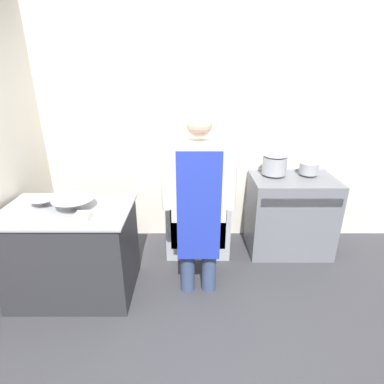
# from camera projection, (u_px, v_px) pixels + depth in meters

# --- Properties ---
(ground_plane) EXTENTS (14.00, 14.00, 0.00)m
(ground_plane) POSITION_uv_depth(u_px,v_px,m) (185.00, 365.00, 2.22)
(ground_plane) COLOR #38383D
(wall_back) EXTENTS (8.00, 0.05, 2.70)m
(wall_back) POSITION_uv_depth(u_px,v_px,m) (187.00, 132.00, 3.54)
(wall_back) COLOR silver
(wall_back) RESTS_ON ground_plane
(prep_counter) EXTENTS (1.15, 0.76, 0.88)m
(prep_counter) POSITION_uv_depth(u_px,v_px,m) (72.00, 252.00, 2.82)
(prep_counter) COLOR #2D2D33
(prep_counter) RESTS_ON ground_plane
(stove) EXTENTS (0.94, 0.62, 0.93)m
(stove) POSITION_uv_depth(u_px,v_px,m) (288.00, 215.00, 3.52)
(stove) COLOR slate
(stove) RESTS_ON ground_plane
(fridge_unit) EXTENTS (0.72, 0.61, 0.80)m
(fridge_unit) POSITION_uv_depth(u_px,v_px,m) (197.00, 218.00, 3.57)
(fridge_unit) COLOR #A8ADB2
(fridge_unit) RESTS_ON ground_plane
(person_cook) EXTENTS (0.65, 0.24, 1.73)m
(person_cook) POSITION_uv_depth(u_px,v_px,m) (198.00, 198.00, 2.63)
(person_cook) COLOR #38476B
(person_cook) RESTS_ON ground_plane
(mixing_bowl) EXTENTS (0.37, 0.37, 0.09)m
(mixing_bowl) POSITION_uv_depth(u_px,v_px,m) (72.00, 204.00, 2.66)
(mixing_bowl) COLOR #9EA0A8
(mixing_bowl) RESTS_ON prep_counter
(small_bowl) EXTENTS (0.24, 0.24, 0.07)m
(small_bowl) POSITION_uv_depth(u_px,v_px,m) (42.00, 202.00, 2.73)
(small_bowl) COLOR #9EA0A8
(small_bowl) RESTS_ON prep_counter
(plastic_tub) EXTENTS (0.12, 0.12, 0.06)m
(plastic_tub) POSITION_uv_depth(u_px,v_px,m) (82.00, 217.00, 2.46)
(plastic_tub) COLOR silver
(plastic_tub) RESTS_ON prep_counter
(stock_pot) EXTENTS (0.27, 0.27, 0.24)m
(stock_pot) POSITION_uv_depth(u_px,v_px,m) (273.00, 163.00, 3.40)
(stock_pot) COLOR #9EA0A8
(stock_pot) RESTS_ON stove
(sauce_pot) EXTENTS (0.21, 0.21, 0.13)m
(sauce_pot) POSITION_uv_depth(u_px,v_px,m) (308.00, 168.00, 3.42)
(sauce_pot) COLOR #9EA0A8
(sauce_pot) RESTS_ON stove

